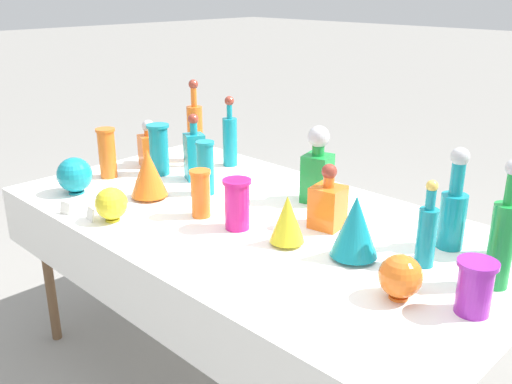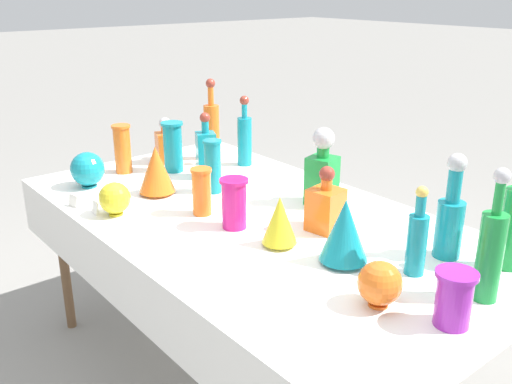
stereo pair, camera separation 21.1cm
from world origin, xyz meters
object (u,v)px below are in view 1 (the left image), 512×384
tall_bottle_1 (427,232)px  slender_vase_0 (475,285)px  tall_bottle_0 (453,209)px  tall_bottle_3 (502,239)px  slender_vase_2 (159,148)px  square_decanter_1 (328,203)px  fluted_vase_2 (287,219)px  square_decanter_2 (149,147)px  tall_bottle_5 (195,130)px  slender_vase_3 (206,166)px  slender_vase_4 (201,192)px  slender_vase_5 (107,152)px  fluted_vase_0 (148,173)px  round_bowl_1 (75,175)px  fluted_vase_1 (355,226)px  slender_vase_1 (237,202)px  square_decanter_3 (318,168)px  tall_bottle_4 (230,138)px  round_bowl_2 (111,204)px  square_decanter_0 (195,154)px  round_bowl_0 (400,276)px

tall_bottle_1 → slender_vase_0: tall_bottle_1 is taller
tall_bottle_0 → slender_vase_0: size_ratio=2.27×
tall_bottle_3 → slender_vase_2: size_ratio=1.64×
square_decanter_1 → fluted_vase_2: size_ratio=1.37×
square_decanter_2 → tall_bottle_5: bearing=66.5°
slender_vase_3 → fluted_vase_2: size_ratio=1.30×
tall_bottle_1 → slender_vase_3: (-0.97, -0.06, 0.01)m
tall_bottle_0 → slender_vase_3: tall_bottle_0 is taller
square_decanter_2 → slender_vase_4: size_ratio=1.23×
square_decanter_1 → slender_vase_5: 1.09m
fluted_vase_0 → round_bowl_1: (-0.26, -0.19, -0.03)m
slender_vase_0 → slender_vase_5: bearing=-177.8°
tall_bottle_3 → fluted_vase_1: bearing=-160.4°
slender_vase_4 → round_bowl_1: 0.60m
slender_vase_1 → square_decanter_2: bearing=165.2°
slender_vase_2 → square_decanter_3: bearing=17.5°
slender_vase_4 → square_decanter_1: bearing=32.5°
tall_bottle_4 → slender_vase_1: size_ratio=1.83×
square_decanter_1 → slender_vase_1: square_decanter_1 is taller
tall_bottle_3 → round_bowl_2: bearing=-157.0°
square_decanter_2 → round_bowl_1: bearing=-77.5°
slender_vase_1 → fluted_vase_0: (-0.48, -0.04, 0.01)m
slender_vase_2 → slender_vase_0: bearing=-4.6°
square_decanter_0 → fluted_vase_0: square_decanter_0 is taller
square_decanter_2 → slender_vase_5: slender_vase_5 is taller
fluted_vase_2 → round_bowl_0: (0.46, -0.04, -0.02)m
slender_vase_1 → round_bowl_0: bearing=-1.6°
square_decanter_0 → slender_vase_3: 0.20m
tall_bottle_3 → slender_vase_0: 0.20m
slender_vase_5 → round_bowl_0: (1.51, -0.01, -0.05)m
square_decanter_0 → slender_vase_2: square_decanter_0 is taller
slender_vase_1 → round_bowl_2: (-0.38, -0.28, -0.03)m
fluted_vase_2 → round_bowl_1: size_ratio=1.12×
fluted_vase_2 → square_decanter_1: bearing=88.4°
round_bowl_2 → tall_bottle_4: bearing=104.0°
tall_bottle_4 → round_bowl_1: (-0.17, -0.72, -0.05)m
square_decanter_1 → slender_vase_1: size_ratio=1.29×
slender_vase_2 → slender_vase_3: (0.35, -0.02, -0.00)m
round_bowl_2 → tall_bottle_3: bearing=23.0°
slender_vase_5 → round_bowl_0: bearing=-0.2°
slender_vase_2 → square_decanter_0: bearing=20.8°
square_decanter_2 → round_bowl_1: 0.46m
slender_vase_0 → round_bowl_1: size_ratio=0.99×
square_decanter_0 → round_bowl_2: (0.15, -0.52, -0.05)m
fluted_vase_1 → round_bowl_1: (-1.18, -0.32, -0.03)m
tall_bottle_5 → fluted_vase_0: 0.55m
tall_bottle_1 → tall_bottle_0: bearing=91.7°
slender_vase_0 → slender_vase_2: bearing=175.4°
tall_bottle_0 → slender_vase_1: bearing=-147.8°
square_decanter_1 → tall_bottle_0: bearing=21.1°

